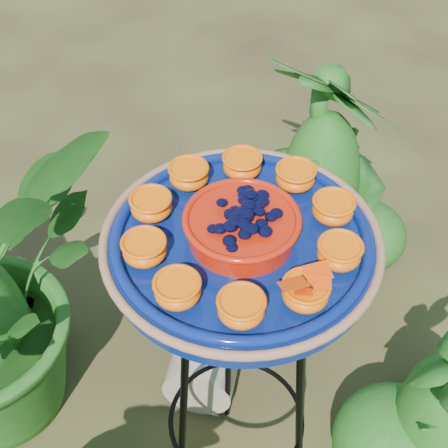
{
  "coord_description": "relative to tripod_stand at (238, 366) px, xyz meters",
  "views": [
    {
      "loc": [
        -0.54,
        -0.76,
        1.86
      ],
      "look_at": [
        -0.13,
        -0.08,
        1.05
      ],
      "focal_mm": 50.0,
      "sensor_mm": 36.0,
      "label": 1
    }
  ],
  "objects": [
    {
      "name": "shrub_back_right",
      "position": [
        0.75,
        0.64,
        -0.17
      ],
      "size": [
        0.58,
        0.58,
        0.86
      ],
      "primitive_type": "imported",
      "rotation": [
        0.0,
        0.0,
        1.8
      ],
      "color": "#195115",
      "rests_on": "ground"
    },
    {
      "name": "feeder_dish",
      "position": [
        0.0,
        -0.0,
        0.43
      ],
      "size": [
        0.66,
        0.66,
        0.12
      ],
      "rotation": [
        0.0,
        0.0,
        -0.42
      ],
      "color": "navy",
      "rests_on": "tripod_stand"
    },
    {
      "name": "ground_plane",
      "position": [
        0.1,
        0.1,
        -0.6
      ],
      "size": [
        20.0,
        20.0,
        0.0
      ],
      "primitive_type": "plane",
      "color": "#2F2115",
      "rests_on": "ground"
    },
    {
      "name": "tripod_stand",
      "position": [
        0.0,
        0.0,
        0.0
      ],
      "size": [
        0.47,
        0.47,
        0.98
      ],
      "rotation": [
        0.0,
        0.0,
        -0.42
      ],
      "color": "black",
      "rests_on": "ground"
    },
    {
      "name": "driftwood_log",
      "position": [
        0.22,
        0.47,
        -0.49
      ],
      "size": [
        0.6,
        0.63,
        0.22
      ],
      "primitive_type": "cylinder",
      "rotation": [
        0.0,
        1.57,
        0.83
      ],
      "color": "tan",
      "rests_on": "ground"
    }
  ]
}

